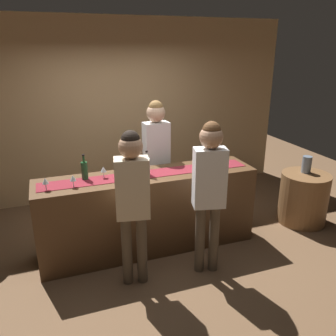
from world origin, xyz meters
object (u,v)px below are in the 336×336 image
(round_side_table, at_px, (303,198))
(customer_sipping, at_px, (209,182))
(wine_bottle_clear, at_px, (147,166))
(wine_bottle_green, at_px, (85,170))
(wine_glass_near_customer, at_px, (73,178))
(wine_glass_far_end, at_px, (103,170))
(wine_glass_mid_counter, at_px, (45,181))
(bartender, at_px, (156,149))
(vase_on_side_table, at_px, (307,164))
(customer_browsing, at_px, (132,193))
(wine_bottle_amber, at_px, (211,158))

(round_side_table, bearing_deg, customer_sipping, -162.25)
(wine_bottle_clear, distance_m, wine_bottle_green, 0.72)
(wine_glass_near_customer, bearing_deg, wine_glass_far_end, 25.07)
(wine_glass_mid_counter, xyz_separation_m, bartender, (1.46, 0.68, 0.01))
(wine_bottle_green, distance_m, wine_glass_mid_counter, 0.47)
(vase_on_side_table, bearing_deg, wine_glass_near_customer, -178.58)
(wine_glass_far_end, relative_size, customer_browsing, 0.08)
(wine_glass_near_customer, height_order, vase_on_side_table, wine_glass_near_customer)
(wine_bottle_amber, bearing_deg, customer_browsing, -152.81)
(wine_glass_mid_counter, distance_m, round_side_table, 3.54)
(wine_bottle_amber, height_order, customer_sipping, customer_sipping)
(wine_bottle_amber, bearing_deg, customer_sipping, -117.83)
(wine_glass_mid_counter, relative_size, customer_sipping, 0.08)
(wine_glass_near_customer, xyz_separation_m, customer_sipping, (1.35, -0.57, -0.02))
(wine_glass_near_customer, relative_size, wine_glass_mid_counter, 1.00)
(wine_glass_near_customer, xyz_separation_m, vase_on_side_table, (3.22, 0.08, -0.24))
(wine_bottle_clear, bearing_deg, wine_glass_near_customer, -173.91)
(wine_glass_far_end, bearing_deg, wine_glass_mid_counter, -166.27)
(wine_bottle_amber, xyz_separation_m, wine_glass_far_end, (-1.35, 0.07, -0.01))
(wine_bottle_clear, height_order, customer_sipping, customer_sipping)
(wine_glass_mid_counter, bearing_deg, wine_glass_near_customer, -2.21)
(wine_bottle_amber, height_order, round_side_table, wine_bottle_amber)
(round_side_table, relative_size, vase_on_side_table, 3.08)
(customer_sipping, relative_size, vase_on_side_table, 7.27)
(wine_glass_mid_counter, bearing_deg, round_side_table, 0.03)
(wine_glass_near_customer, bearing_deg, wine_bottle_amber, 3.42)
(wine_glass_mid_counter, bearing_deg, wine_bottle_green, 23.52)
(wine_bottle_green, bearing_deg, wine_glass_far_end, -8.33)
(wine_glass_near_customer, height_order, wine_glass_mid_counter, same)
(wine_bottle_amber, height_order, wine_glass_far_end, wine_bottle_amber)
(wine_bottle_amber, distance_m, round_side_table, 1.65)
(wine_bottle_amber, distance_m, wine_glass_near_customer, 1.71)
(wine_glass_near_customer, relative_size, wine_glass_far_end, 1.00)
(wine_glass_far_end, distance_m, customer_sipping, 1.24)
(wine_glass_mid_counter, distance_m, customer_sipping, 1.74)
(wine_bottle_green, relative_size, customer_browsing, 0.18)
(wine_bottle_green, xyz_separation_m, round_side_table, (3.04, -0.19, -0.74))
(wine_bottle_amber, height_order, vase_on_side_table, wine_bottle_amber)
(wine_bottle_amber, height_order, customer_browsing, customer_browsing)
(wine_bottle_amber, bearing_deg, wine_glass_far_end, 177.21)
(wine_glass_near_customer, relative_size, vase_on_side_table, 0.60)
(wine_bottle_green, bearing_deg, bartender, 25.72)
(bartender, xyz_separation_m, round_side_table, (2.01, -0.68, -0.75))
(wine_glass_far_end, distance_m, vase_on_side_table, 2.87)
(wine_glass_far_end, xyz_separation_m, customer_sipping, (0.99, -0.74, -0.02))
(bartender, distance_m, customer_browsing, 1.36)
(customer_sipping, bearing_deg, customer_browsing, -171.40)
(wine_glass_far_end, height_order, bartender, bartender)
(wine_bottle_green, bearing_deg, customer_sipping, -32.72)
(bartender, bearing_deg, vase_on_side_table, 160.67)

